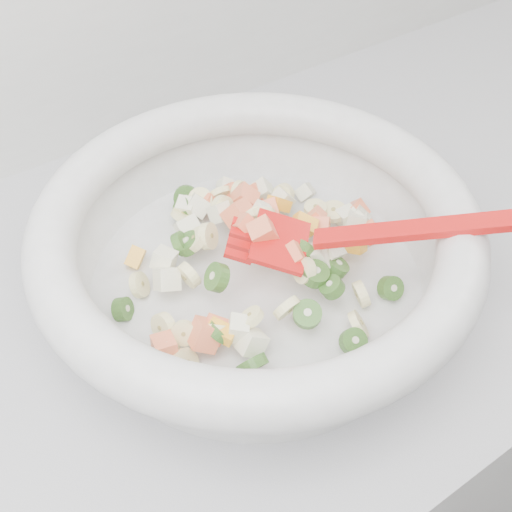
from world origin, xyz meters
TOP-DOWN VIEW (x-y plane):
  - counter at (0.00, 1.45)m, footprint 2.00×0.60m
  - mixing_bowl at (-0.01, 1.41)m, footprint 0.41×0.41m

SIDE VIEW (x-z plane):
  - counter at x=0.00m, z-range 0.00..0.90m
  - mixing_bowl at x=-0.01m, z-range 0.90..1.03m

